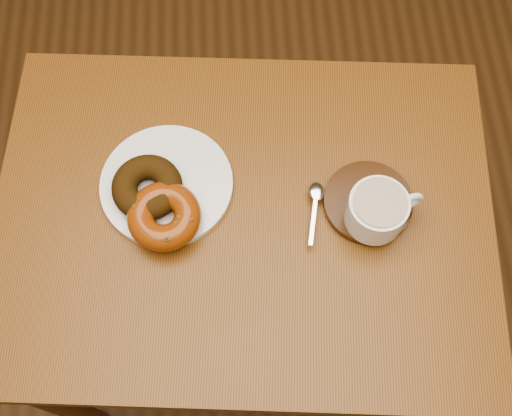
{
  "coord_description": "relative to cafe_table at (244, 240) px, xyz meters",
  "views": [
    {
      "loc": [
        0.29,
        -0.04,
        1.61
      ],
      "look_at": [
        0.31,
        0.34,
        0.74
      ],
      "focal_mm": 45.0,
      "sensor_mm": 36.0,
      "label": 1
    }
  ],
  "objects": [
    {
      "name": "donut_cinnamon",
      "position": [
        -0.14,
        0.04,
        0.15
      ],
      "size": [
        0.11,
        0.11,
        0.04
      ],
      "primitive_type": "torus",
      "rotation": [
        0.0,
        0.0,
        0.03
      ],
      "color": "#37210B",
      "rests_on": "donut_plate"
    },
    {
      "name": "teaspoon",
      "position": [
        0.11,
        0.01,
        0.13
      ],
      "size": [
        0.03,
        0.1,
        0.01
      ],
      "rotation": [
        0.0,
        0.0,
        -0.19
      ],
      "color": "silver",
      "rests_on": "saucer"
    },
    {
      "name": "donut_plate",
      "position": [
        -0.12,
        0.05,
        0.12
      ],
      "size": [
        0.27,
        0.27,
        0.01
      ],
      "primitive_type": "cylinder",
      "rotation": [
        0.0,
        0.0,
        -0.44
      ],
      "color": "white",
      "rests_on": "cafe_table"
    },
    {
      "name": "donut_caramel",
      "position": [
        -0.12,
        -0.01,
        0.15
      ],
      "size": [
        0.12,
        0.12,
        0.04
      ],
      "rotation": [
        0.0,
        0.0,
        0.07
      ],
      "color": "#8D3E0F",
      "rests_on": "donut_plate"
    },
    {
      "name": "coffee_cup",
      "position": [
        0.2,
        -0.02,
        0.16
      ],
      "size": [
        0.11,
        0.09,
        0.06
      ],
      "rotation": [
        0.0,
        0.0,
        0.22
      ],
      "color": "white",
      "rests_on": "saucer"
    },
    {
      "name": "saucer",
      "position": [
        0.19,
        0.01,
        0.12
      ],
      "size": [
        0.17,
        0.17,
        0.01
      ],
      "primitive_type": "cylinder",
      "rotation": [
        0.0,
        0.0,
        -0.27
      ],
      "color": "#331806",
      "rests_on": "cafe_table"
    },
    {
      "name": "cafe_table",
      "position": [
        0.0,
        0.0,
        0.0
      ],
      "size": [
        0.81,
        0.64,
        0.72
      ],
      "rotation": [
        0.0,
        0.0,
        -0.09
      ],
      "color": "brown",
      "rests_on": "ground"
    }
  ]
}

